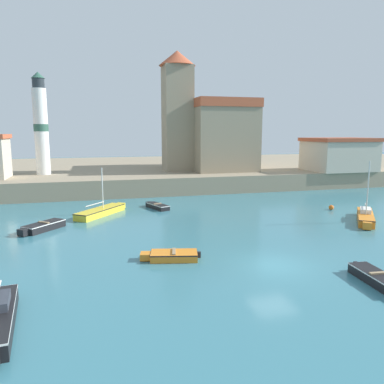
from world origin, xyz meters
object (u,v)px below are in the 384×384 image
(dinghy_black_5, at_px, (43,226))
(mooring_buoy, at_px, (331,207))
(sailboat_orange_1, at_px, (366,216))
(lighthouse, at_px, (41,126))
(dinghy_black_3, at_px, (379,279))
(sailboat_yellow_4, at_px, (101,211))
(harbor_shed_far_end, at_px, (339,154))
(church, at_px, (209,130))
(dinghy_black_6, at_px, (157,206))
(dinghy_orange_2, at_px, (172,255))

(dinghy_black_5, distance_m, mooring_buoy, 26.61)
(sailboat_orange_1, bearing_deg, dinghy_black_5, 171.61)
(lighthouse, bearing_deg, dinghy_black_3, -61.50)
(sailboat_yellow_4, bearing_deg, sailboat_orange_1, -20.92)
(harbor_shed_far_end, bearing_deg, church, 156.96)
(dinghy_black_6, distance_m, harbor_shed_far_end, 29.65)
(sailboat_orange_1, relative_size, sailboat_yellow_4, 0.99)
(dinghy_black_5, xyz_separation_m, dinghy_black_6, (10.07, 6.06, -0.06))
(sailboat_yellow_4, relative_size, mooring_buoy, 11.59)
(mooring_buoy, relative_size, harbor_shed_far_end, 0.06)
(dinghy_black_5, relative_size, church, 0.22)
(dinghy_black_3, relative_size, sailboat_yellow_4, 0.74)
(church, bearing_deg, dinghy_black_5, -132.24)
(dinghy_orange_2, relative_size, sailboat_yellow_4, 0.64)
(dinghy_black_3, height_order, mooring_buoy, dinghy_black_3)
(dinghy_black_5, bearing_deg, harbor_shed_far_end, 22.36)
(sailboat_yellow_4, height_order, church, church)
(dinghy_orange_2, height_order, harbor_shed_far_end, harbor_shed_far_end)
(sailboat_orange_1, height_order, dinghy_black_3, sailboat_orange_1)
(dinghy_orange_2, distance_m, harbor_shed_far_end, 38.74)
(dinghy_black_3, xyz_separation_m, dinghy_black_6, (-7.64, 21.67, -0.03))
(dinghy_black_3, height_order, lighthouse, lighthouse)
(harbor_shed_far_end, bearing_deg, dinghy_black_3, -122.83)
(sailboat_orange_1, bearing_deg, church, 102.29)
(dinghy_black_6, bearing_deg, mooring_buoy, -17.17)
(sailboat_yellow_4, height_order, dinghy_black_5, sailboat_yellow_4)
(sailboat_yellow_4, distance_m, mooring_buoy, 22.31)
(dinghy_black_3, bearing_deg, dinghy_black_5, 138.60)
(dinghy_orange_2, distance_m, mooring_buoy, 20.88)
(sailboat_orange_1, bearing_deg, mooring_buoy, 89.56)
(dinghy_black_3, relative_size, mooring_buoy, 8.63)
(sailboat_orange_1, relative_size, harbor_shed_far_end, 0.63)
(dinghy_orange_2, relative_size, church, 0.22)
(sailboat_orange_1, distance_m, dinghy_black_6, 19.28)
(sailboat_orange_1, relative_size, lighthouse, 0.44)
(sailboat_orange_1, xyz_separation_m, dinghy_black_6, (-16.49, 9.97, -0.16))
(dinghy_orange_2, xyz_separation_m, harbor_shed_far_end, (29.46, 24.80, 4.25))
(dinghy_black_3, distance_m, lighthouse, 42.45)
(dinghy_black_6, xyz_separation_m, lighthouse, (-12.24, 14.95, 8.14))
(dinghy_black_5, distance_m, church, 31.74)
(dinghy_orange_2, height_order, sailboat_yellow_4, sailboat_yellow_4)
(mooring_buoy, xyz_separation_m, harbor_shed_far_end, (11.23, 14.61, 4.26))
(dinghy_black_5, bearing_deg, dinghy_black_3, -41.40)
(dinghy_black_5, relative_size, dinghy_black_6, 1.02)
(dinghy_orange_2, xyz_separation_m, church, (12.36, 32.07, 7.55))
(mooring_buoy, bearing_deg, harbor_shed_far_end, 52.46)
(dinghy_black_3, relative_size, dinghy_black_5, 1.18)
(sailboat_orange_1, relative_size, mooring_buoy, 11.43)
(sailboat_orange_1, relative_size, dinghy_orange_2, 1.54)
(dinghy_black_6, bearing_deg, dinghy_orange_2, -96.34)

